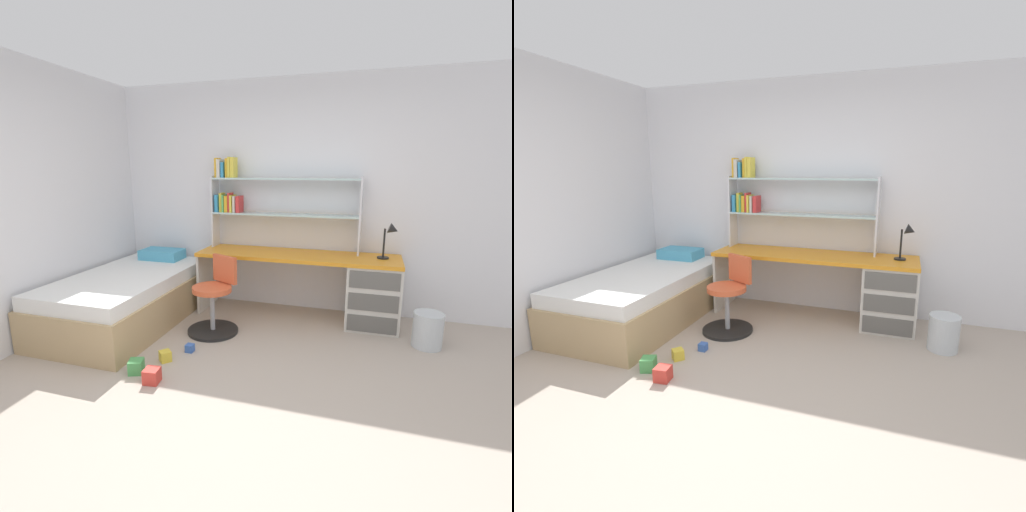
# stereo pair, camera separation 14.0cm
# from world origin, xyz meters

# --- Properties ---
(ground_plane) EXTENTS (5.43, 5.43, 0.02)m
(ground_plane) POSITION_xyz_m (0.00, 0.00, -0.01)
(ground_plane) COLOR #B2A393
(room_shell) EXTENTS (5.43, 5.43, 2.63)m
(room_shell) POSITION_xyz_m (-1.12, 1.12, 1.32)
(room_shell) COLOR silver
(room_shell) RESTS_ON ground_plane
(desk) EXTENTS (2.20, 0.60, 0.73)m
(desk) POSITION_xyz_m (0.66, 1.89, 0.41)
(desk) COLOR orange
(desk) RESTS_ON ground_plane
(bookshelf_hutch) EXTENTS (1.71, 0.22, 1.05)m
(bookshelf_hutch) POSITION_xyz_m (-0.41, 2.07, 1.33)
(bookshelf_hutch) COLOR silver
(bookshelf_hutch) RESTS_ON desk
(desk_lamp) EXTENTS (0.20, 0.17, 0.38)m
(desk_lamp) POSITION_xyz_m (1.02, 1.90, 0.98)
(desk_lamp) COLOR black
(desk_lamp) RESTS_ON desk
(swivel_chair) EXTENTS (0.52, 0.52, 0.78)m
(swivel_chair) POSITION_xyz_m (-0.66, 1.24, 0.30)
(swivel_chair) COLOR black
(swivel_chair) RESTS_ON ground_plane
(bed_platform) EXTENTS (1.08, 1.97, 0.66)m
(bed_platform) POSITION_xyz_m (-1.66, 1.22, 0.27)
(bed_platform) COLOR tan
(bed_platform) RESTS_ON ground_plane
(waste_bin) EXTENTS (0.27, 0.27, 0.33)m
(waste_bin) POSITION_xyz_m (1.40, 1.49, 0.17)
(waste_bin) COLOR silver
(waste_bin) RESTS_ON ground_plane
(toy_block_green_0) EXTENTS (0.15, 0.15, 0.11)m
(toy_block_green_0) POSITION_xyz_m (-0.95, 0.27, 0.06)
(toy_block_green_0) COLOR #479E51
(toy_block_green_0) RESTS_ON ground_plane
(toy_block_yellow_1) EXTENTS (0.13, 0.13, 0.09)m
(toy_block_yellow_1) POSITION_xyz_m (-0.82, 0.52, 0.05)
(toy_block_yellow_1) COLOR gold
(toy_block_yellow_1) RESTS_ON ground_plane
(toy_block_blue_2) EXTENTS (0.07, 0.07, 0.07)m
(toy_block_blue_2) POSITION_xyz_m (-0.70, 0.74, 0.04)
(toy_block_blue_2) COLOR #3860B7
(toy_block_blue_2) RESTS_ON ground_plane
(toy_block_red_3) EXTENTS (0.13, 0.13, 0.12)m
(toy_block_red_3) POSITION_xyz_m (-0.74, 0.18, 0.06)
(toy_block_red_3) COLOR red
(toy_block_red_3) RESTS_ON ground_plane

